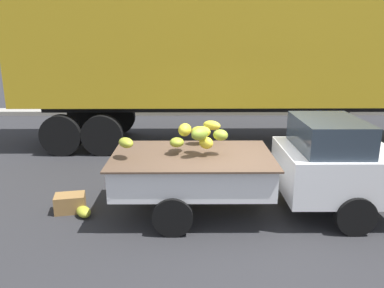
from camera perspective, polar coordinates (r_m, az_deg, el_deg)
The scene contains 6 objects.
ground at distance 6.86m, azimuth 7.17°, elevation -10.67°, with size 220.00×220.00×0.00m, color #28282B.
curb_strip at distance 15.72m, azimuth 2.89°, elevation 4.85°, with size 80.00×0.80×0.16m, color gray.
pickup_truck at distance 6.92m, azimuth 16.24°, elevation -3.06°, with size 4.87×1.83×1.70m.
semi_trailer at distance 11.04m, azimuth 6.18°, elevation 13.06°, with size 12.02×2.71×3.95m.
fallen_banana_bunch_near_tailgate at distance 7.04m, azimuth -15.88°, elevation -9.67°, with size 0.39×0.23×0.17m, color #A9AD2E.
produce_crate at distance 7.26m, azimuth -17.73°, elevation -8.39°, with size 0.52×0.36×0.32m, color olive.
Camera 1 is at (-0.87, -6.09, 3.03)m, focal length 35.76 mm.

